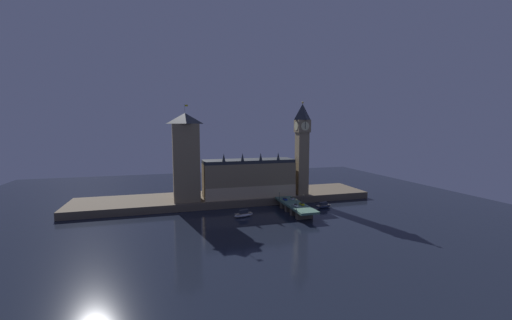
# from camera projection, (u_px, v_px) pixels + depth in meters

# --- Properties ---
(ground_plane) EXTENTS (400.00, 400.00, 0.00)m
(ground_plane) POSITION_uv_depth(u_px,v_px,m) (238.00, 215.00, 202.75)
(ground_plane) COLOR black
(embankment) EXTENTS (220.00, 42.00, 5.11)m
(embankment) POSITION_uv_depth(u_px,v_px,m) (227.00, 198.00, 239.72)
(embankment) COLOR brown
(embankment) RESTS_ON ground_plane
(parliament_hall) EXTENTS (67.42, 20.48, 33.23)m
(parliament_hall) POSITION_uv_depth(u_px,v_px,m) (249.00, 178.00, 234.13)
(parliament_hall) COLOR #8E7A56
(parliament_hall) RESTS_ON embankment
(clock_tower) EXTENTS (10.29, 10.40, 70.66)m
(clock_tower) POSITION_uv_depth(u_px,v_px,m) (302.00, 146.00, 238.25)
(clock_tower) COLOR #8E7A56
(clock_tower) RESTS_ON embankment
(victoria_tower) EXTENTS (18.22, 18.22, 67.35)m
(victoria_tower) POSITION_uv_depth(u_px,v_px,m) (186.00, 157.00, 219.57)
(victoria_tower) COLOR #8E7A56
(victoria_tower) RESTS_ON embankment
(bridge) EXTENTS (12.32, 46.00, 6.13)m
(bridge) POSITION_uv_depth(u_px,v_px,m) (295.00, 207.00, 208.00)
(bridge) COLOR #4C7560
(bridge) RESTS_ON ground_plane
(car_northbound_lead) EXTENTS (1.93, 4.66, 1.51)m
(car_northbound_lead) POSITION_uv_depth(u_px,v_px,m) (285.00, 199.00, 218.15)
(car_northbound_lead) COLOR navy
(car_northbound_lead) RESTS_ON bridge
(car_northbound_trail) EXTENTS (2.07, 4.14, 1.59)m
(car_northbound_trail) POSITION_uv_depth(u_px,v_px,m) (296.00, 205.00, 200.35)
(car_northbound_trail) COLOR silver
(car_northbound_trail) RESTS_ON bridge
(car_southbound_lead) EXTENTS (1.96, 4.76, 1.49)m
(car_southbound_lead) POSITION_uv_depth(u_px,v_px,m) (302.00, 204.00, 204.45)
(car_southbound_lead) COLOR yellow
(car_southbound_lead) RESTS_ON bridge
(car_southbound_trail) EXTENTS (1.94, 4.28, 1.30)m
(car_southbound_trail) POSITION_uv_depth(u_px,v_px,m) (292.00, 198.00, 220.53)
(car_southbound_trail) COLOR white
(car_southbound_trail) RESTS_ON bridge
(pedestrian_near_rail) EXTENTS (0.38, 0.38, 1.67)m
(pedestrian_near_rail) POSITION_uv_depth(u_px,v_px,m) (292.00, 206.00, 199.44)
(pedestrian_near_rail) COLOR black
(pedestrian_near_rail) RESTS_ON bridge
(pedestrian_mid_walk) EXTENTS (0.38, 0.38, 1.72)m
(pedestrian_mid_walk) POSITION_uv_depth(u_px,v_px,m) (300.00, 200.00, 213.48)
(pedestrian_mid_walk) COLOR black
(pedestrian_mid_walk) RESTS_ON bridge
(pedestrian_far_rail) EXTENTS (0.38, 0.38, 1.65)m
(pedestrian_far_rail) POSITION_uv_depth(u_px,v_px,m) (279.00, 198.00, 221.43)
(pedestrian_far_rail) COLOR black
(pedestrian_far_rail) RESTS_ON bridge
(street_lamp_near) EXTENTS (1.34, 0.60, 6.99)m
(street_lamp_near) POSITION_uv_depth(u_px,v_px,m) (296.00, 203.00, 191.65)
(street_lamp_near) COLOR #2D3333
(street_lamp_near) RESTS_ON bridge
(street_lamp_mid) EXTENTS (1.34, 0.60, 6.00)m
(street_lamp_mid) POSITION_uv_depth(u_px,v_px,m) (304.00, 198.00, 209.00)
(street_lamp_mid) COLOR #2D3333
(street_lamp_mid) RESTS_ON bridge
(street_lamp_far) EXTENTS (1.34, 0.60, 6.12)m
(street_lamp_far) POSITION_uv_depth(u_px,v_px,m) (279.00, 194.00, 219.82)
(street_lamp_far) COLOR #2D3333
(street_lamp_far) RESTS_ON bridge
(boat_upstream) EXTENTS (13.29, 6.37, 4.54)m
(boat_upstream) POSITION_uv_depth(u_px,v_px,m) (244.00, 214.00, 199.07)
(boat_upstream) COLOR white
(boat_upstream) RESTS_ON ground_plane
(boat_downstream) EXTENTS (12.49, 5.49, 4.33)m
(boat_downstream) POSITION_uv_depth(u_px,v_px,m) (323.00, 206.00, 220.21)
(boat_downstream) COLOR #1E2842
(boat_downstream) RESTS_ON ground_plane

